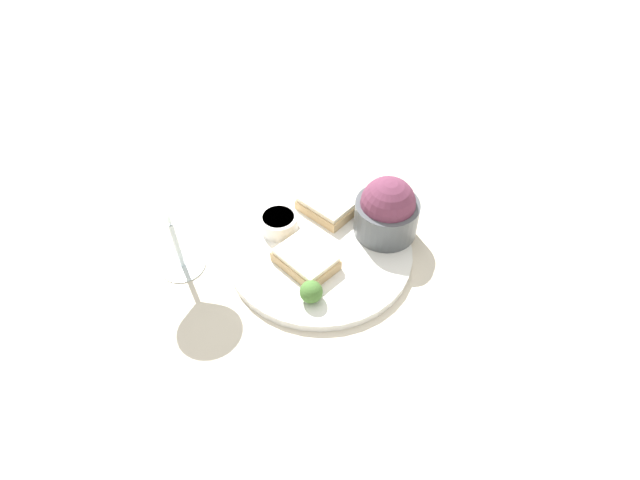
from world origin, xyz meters
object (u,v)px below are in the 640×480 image
Objects in this scene: sauce_ramekin at (280,220)px; cheese_toast_near at (304,258)px; wine_glass at (166,209)px; salad_bowl at (387,210)px; cheese_toast_far at (327,205)px.

sauce_ramekin is 0.62× the size of cheese_toast_near.
wine_glass is (0.09, 0.14, 0.09)m from sauce_ramekin.
salad_bowl is at bearing -135.28° from wine_glass.
salad_bowl is at bearing -117.79° from cheese_toast_near.
salad_bowl is at bearing -148.96° from sauce_ramekin.
wine_glass reaches higher than cheese_toast_near.
cheese_toast_far is (0.11, 0.01, -0.03)m from salad_bowl.
cheese_toast_near is 1.04× the size of cheese_toast_far.
salad_bowl reaches higher than cheese_toast_far.
cheese_toast_near and cheese_toast_far have the same top height.
cheese_toast_near is (0.07, 0.13, -0.03)m from salad_bowl.
sauce_ramekin is 0.09m from cheese_toast_near.
sauce_ramekin reaches higher than cheese_toast_near.
salad_bowl is 0.18m from sauce_ramekin.
cheese_toast_far is at bearing -120.72° from wine_glass.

